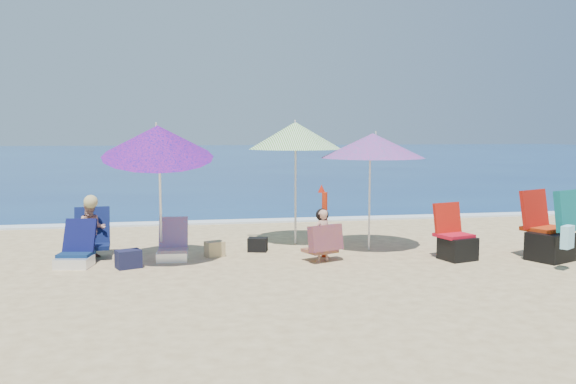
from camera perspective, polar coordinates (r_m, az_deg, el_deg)
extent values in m
plane|color=#D8BC84|center=(9.12, 2.99, -7.48)|extent=(120.00, 120.00, 0.00)
cube|color=navy|center=(53.72, -8.02, 3.39)|extent=(120.00, 80.00, 0.12)
cube|color=white|center=(14.04, -1.76, -2.72)|extent=(120.00, 0.50, 0.04)
cylinder|color=white|center=(10.69, 7.71, -0.36)|extent=(0.04, 0.04, 1.92)
cone|color=#FE2194|center=(10.66, 8.01, 4.37)|extent=(2.31, 2.31, 0.43)
cylinder|color=white|center=(10.68, 8.29, 5.39)|extent=(0.04, 0.04, 0.11)
cylinder|color=silver|center=(11.17, 0.71, 0.42)|extent=(0.04, 0.04, 2.10)
cone|color=#40A91A|center=(11.10, 0.69, 5.35)|extent=(1.77, 1.77, 0.50)
cylinder|color=white|center=(11.08, 0.67, 6.50)|extent=(0.03, 0.03, 0.13)
cylinder|color=white|center=(9.87, -11.97, -0.72)|extent=(0.06, 0.52, 1.94)
cone|color=#9F167F|center=(9.57, -12.20, 4.72)|extent=(1.78, 1.85, 0.90)
cylinder|color=silver|center=(9.55, -12.34, 6.04)|extent=(0.04, 0.07, 0.14)
cylinder|color=#B5260C|center=(10.04, 3.47, -3.11)|extent=(0.12, 0.12, 1.08)
cone|color=#9F190B|center=(10.15, 3.18, 0.33)|extent=(0.16, 0.16, 0.14)
cube|color=#0D2449|center=(10.02, -19.41, -5.57)|extent=(0.56, 0.51, 0.06)
cube|color=#0B0F3F|center=(10.15, -19.07, -3.90)|extent=(0.53, 0.37, 0.52)
cube|color=white|center=(9.92, -19.53, -6.26)|extent=(0.58, 0.53, 0.16)
cube|color=#EA5253|center=(9.99, -10.79, -5.42)|extent=(0.49, 0.44, 0.06)
cube|color=#D05449|center=(10.18, -10.77, -3.76)|extent=(0.48, 0.30, 0.50)
cube|color=white|center=(10.01, -10.87, -5.95)|extent=(0.51, 0.46, 0.15)
cube|color=red|center=(10.25, 15.40, -3.98)|extent=(0.63, 0.59, 0.06)
cube|color=#AB160C|center=(10.36, 14.81, -2.41)|extent=(0.54, 0.28, 0.52)
cube|color=black|center=(10.24, 15.73, -5.16)|extent=(0.61, 0.57, 0.37)
cube|color=#B3300C|center=(10.87, 23.18, -3.21)|extent=(0.82, 0.79, 0.07)
cube|color=#9F130B|center=(10.86, 22.25, -1.48)|extent=(0.66, 0.43, 0.64)
cube|color=black|center=(10.68, 23.51, -4.74)|extent=(0.79, 0.76, 0.46)
cube|color=#097668|center=(10.34, 24.96, -1.61)|extent=(0.60, 0.42, 0.65)
cube|color=#9BE6F9|center=(9.94, 24.89, -3.88)|extent=(0.27, 0.24, 0.34)
imported|color=tan|center=(9.69, 3.24, -4.14)|extent=(0.36, 0.30, 0.84)
cube|color=#450E64|center=(9.81, 3.02, -5.53)|extent=(0.59, 0.56, 0.06)
cube|color=#301071|center=(9.66, 3.57, -4.35)|extent=(0.62, 0.41, 0.43)
sphere|color=black|center=(9.71, 3.25, -2.17)|extent=(0.21, 0.21, 0.21)
imported|color=tan|center=(10.53, -18.06, -3.37)|extent=(0.48, 0.39, 0.94)
cube|color=#0B1641|center=(10.46, -18.05, -4.90)|extent=(0.61, 0.54, 0.07)
cube|color=#0B1540|center=(10.69, -18.01, -3.01)|extent=(0.59, 0.38, 0.61)
sphere|color=tan|center=(10.44, -18.13, -0.88)|extent=(0.23, 0.23, 0.23)
cube|color=#181934|center=(9.61, -14.84, -6.13)|extent=(0.43, 0.37, 0.28)
cube|color=black|center=(10.57, -2.88, -4.97)|extent=(0.38, 0.32, 0.24)
cube|color=tan|center=(10.20, -6.94, -5.36)|extent=(0.36, 0.31, 0.26)
cube|color=orange|center=(10.60, 22.68, -5.98)|extent=(0.22, 0.13, 0.03)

